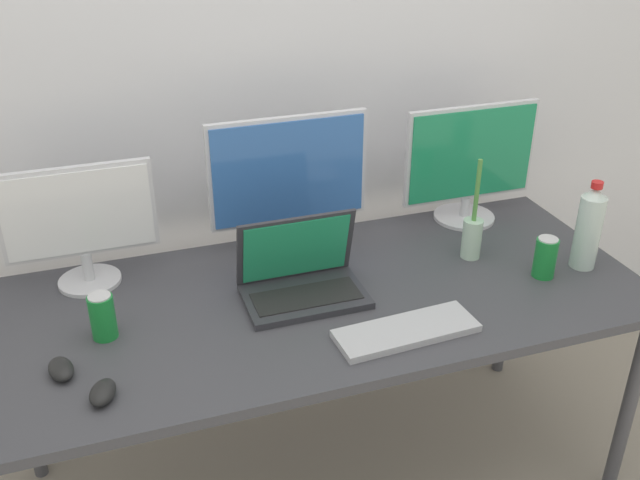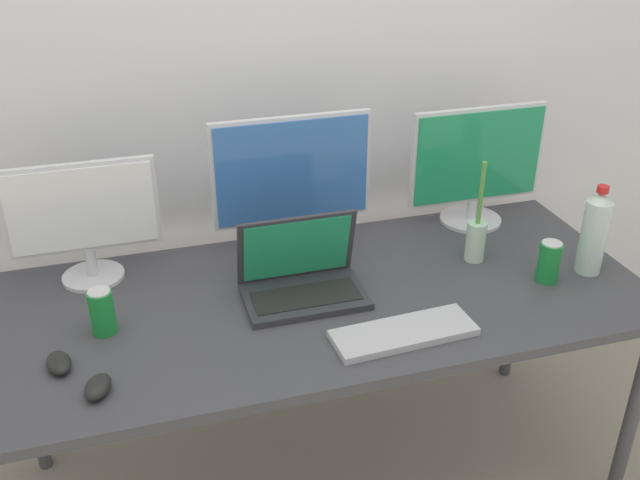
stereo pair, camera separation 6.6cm
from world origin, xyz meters
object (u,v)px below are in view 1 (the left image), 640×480
(bamboo_vase, at_px, (472,235))
(keyboard_main, at_px, (406,331))
(monitor_right, at_px, (470,162))
(soda_can_near_keyboard, at_px, (103,316))
(laptop_silver, at_px, (301,278))
(mouse_by_laptop, at_px, (61,369))
(work_desk, at_px, (320,311))
(mouse_by_keyboard, at_px, (103,392))
(monitor_center, at_px, (288,178))
(soda_can_by_laptop, at_px, (545,257))
(water_bottle, at_px, (589,228))
(monitor_left, at_px, (80,222))

(bamboo_vase, bearing_deg, keyboard_main, -139.15)
(monitor_right, distance_m, soda_can_near_keyboard, 1.28)
(monitor_right, bearing_deg, laptop_silver, -157.22)
(mouse_by_laptop, bearing_deg, soda_can_near_keyboard, 36.26)
(work_desk, relative_size, mouse_by_keyboard, 20.41)
(laptop_silver, distance_m, soda_can_near_keyboard, 0.55)
(monitor_right, bearing_deg, bamboo_vase, -115.12)
(monitor_center, distance_m, soda_can_by_laptop, 0.80)
(water_bottle, bearing_deg, keyboard_main, -166.81)
(work_desk, distance_m, water_bottle, 0.84)
(mouse_by_laptop, bearing_deg, monitor_left, 65.40)
(work_desk, distance_m, monitor_left, 0.73)
(work_desk, distance_m, monitor_right, 0.76)
(mouse_by_keyboard, bearing_deg, work_desk, 42.17)
(monitor_right, height_order, water_bottle, monitor_right)
(monitor_center, relative_size, bamboo_vase, 1.53)
(work_desk, height_order, keyboard_main, keyboard_main)
(mouse_by_laptop, distance_m, soda_can_near_keyboard, 0.18)
(monitor_right, xyz_separation_m, laptop_silver, (-0.68, -0.29, -0.16))
(laptop_silver, distance_m, water_bottle, 0.88)
(work_desk, bearing_deg, soda_can_by_laptop, -9.27)
(monitor_left, height_order, water_bottle, monitor_left)
(monitor_center, height_order, mouse_by_laptop, monitor_center)
(soda_can_near_keyboard, bearing_deg, monitor_center, 27.34)
(water_bottle, distance_m, soda_can_by_laptop, 0.16)
(work_desk, bearing_deg, bamboo_vase, 7.12)
(monitor_left, relative_size, monitor_center, 0.86)
(keyboard_main, height_order, mouse_by_keyboard, mouse_by_keyboard)
(bamboo_vase, bearing_deg, mouse_by_laptop, -170.61)
(laptop_silver, bearing_deg, monitor_center, 80.23)
(mouse_by_laptop, bearing_deg, monitor_center, 18.70)
(monitor_right, height_order, keyboard_main, monitor_right)
(monitor_center, xyz_separation_m, monitor_right, (0.64, 0.01, -0.03))
(monitor_right, xyz_separation_m, mouse_by_keyboard, (-1.25, -0.57, -0.19))
(monitor_center, bearing_deg, work_desk, -89.89)
(monitor_center, xyz_separation_m, soda_can_by_laptop, (0.67, -0.41, -0.18))
(laptop_silver, height_order, soda_can_near_keyboard, laptop_silver)
(work_desk, xyz_separation_m, soda_can_by_laptop, (0.67, -0.11, 0.12))
(monitor_left, distance_m, soda_can_near_keyboard, 0.32)
(monitor_left, bearing_deg, keyboard_main, -34.66)
(laptop_silver, relative_size, mouse_by_laptop, 3.54)
(mouse_by_keyboard, xyz_separation_m, soda_can_near_keyboard, (0.02, 0.25, 0.04))
(monitor_left, bearing_deg, mouse_by_laptop, -101.54)
(soda_can_near_keyboard, xyz_separation_m, soda_can_by_laptop, (1.26, -0.10, 0.00))
(monitor_center, distance_m, water_bottle, 0.91)
(laptop_silver, height_order, mouse_by_keyboard, laptop_silver)
(monitor_center, relative_size, mouse_by_keyboard, 5.38)
(keyboard_main, height_order, water_bottle, water_bottle)
(mouse_by_keyboard, bearing_deg, monitor_right, 43.81)
(mouse_by_keyboard, xyz_separation_m, water_bottle, (1.43, 0.16, 0.11))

